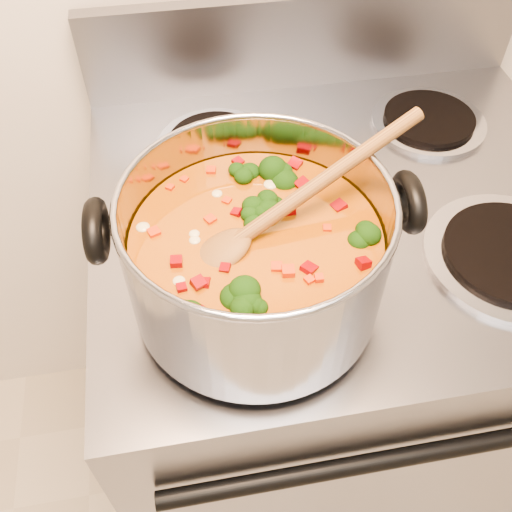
# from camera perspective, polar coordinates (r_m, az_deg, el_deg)

# --- Properties ---
(electric_range) EXTENTS (0.76, 0.69, 1.08)m
(electric_range) POSITION_cam_1_polar(r_m,az_deg,el_deg) (1.21, 6.61, -9.74)
(electric_range) COLOR gray
(electric_range) RESTS_ON ground
(stockpot) EXTENTS (0.36, 0.30, 0.18)m
(stockpot) POSITION_cam_1_polar(r_m,az_deg,el_deg) (0.65, -0.01, 0.11)
(stockpot) COLOR #9C9CA4
(stockpot) RESTS_ON electric_range
(wooden_spoon) EXTENTS (0.29, 0.14, 0.11)m
(wooden_spoon) POSITION_cam_1_polar(r_m,az_deg,el_deg) (0.62, 1.72, 4.05)
(wooden_spoon) COLOR brown
(wooden_spoon) RESTS_ON stockpot
(cooktop_crumbs) EXTENTS (0.10, 0.19, 0.01)m
(cooktop_crumbs) POSITION_cam_1_polar(r_m,az_deg,el_deg) (0.72, -13.32, -6.83)
(cooktop_crumbs) COLOR black
(cooktop_crumbs) RESTS_ON electric_range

